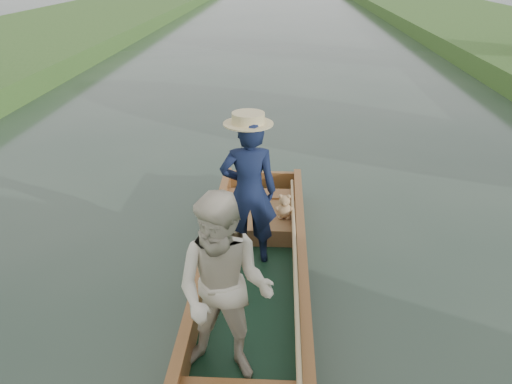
{
  "coord_description": "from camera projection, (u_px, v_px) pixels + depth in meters",
  "views": [
    {
      "loc": [
        0.26,
        -4.3,
        3.26
      ],
      "look_at": [
        0.0,
        0.6,
        0.95
      ],
      "focal_mm": 35.0,
      "sensor_mm": 36.0,
      "label": 1
    }
  ],
  "objects": [
    {
      "name": "ground",
      "position": [
        253.0,
        297.0,
        5.29
      ],
      "size": [
        120.0,
        120.0,
        0.0
      ],
      "primitive_type": "plane",
      "color": "#283D30",
      "rests_on": "ground"
    },
    {
      "name": "trees_far",
      "position": [
        507.0,
        0.0,
        9.03
      ],
      "size": [
        21.99,
        12.5,
        4.51
      ],
      "color": "#47331E",
      "rests_on": "ground"
    },
    {
      "name": "punt",
      "position": [
        245.0,
        258.0,
        4.87
      ],
      "size": [
        1.17,
        5.0,
        1.81
      ],
      "color": "#12301D",
      "rests_on": "ground"
    }
  ]
}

